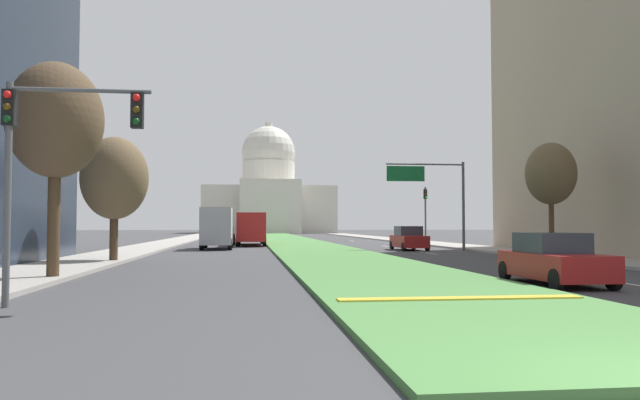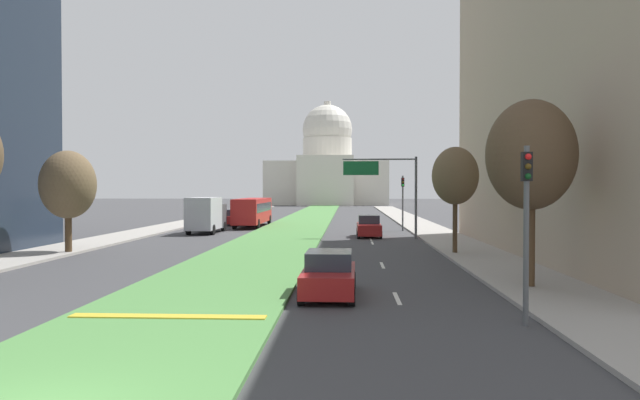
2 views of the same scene
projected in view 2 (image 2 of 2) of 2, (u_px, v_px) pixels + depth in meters
The scene contains 18 objects.
ground_plane at pixel (309, 218), 78.39m from camera, with size 304.03×304.03×0.00m, color #3D3D3F.
grass_median at pixel (305, 220), 71.49m from camera, with size 6.54×124.38×0.14m, color #4C8442.
median_curb_nose at pixel (168, 316), 17.08m from camera, with size 5.88×0.50×0.04m, color gold.
lane_dashes_right at pixel (371, 240), 44.25m from camera, with size 0.16×54.44×0.01m.
sidewalk_left at pixel (187, 223), 65.23m from camera, with size 4.00×124.38×0.15m, color #9E9991.
sidewalk_right at pixel (417, 224), 63.95m from camera, with size 4.00×124.38×0.15m, color #9E9991.
capitol_building at pixel (327, 170), 146.47m from camera, with size 30.12×25.98×26.36m.
traffic_light_near_right at pixel (526, 211), 16.52m from camera, with size 0.28×0.35×5.20m.
traffic_light_far_right at pixel (403, 196), 54.01m from camera, with size 0.28×0.35×5.20m.
overhead_guide_sign at pixel (388, 180), 45.26m from camera, with size 5.88×0.20×6.50m.
street_tree_right_near at pixel (531, 156), 22.41m from camera, with size 3.45×3.45×7.45m.
street_tree_left_mid at pixel (68, 185), 34.69m from camera, with size 3.29×3.29×6.28m.
street_tree_right_mid at pixel (455, 176), 34.29m from camera, with size 2.76×2.76×6.48m.
sedan_lead_stopped at pixel (329, 275), 21.22m from camera, with size 2.02×4.53×1.64m.
sedan_midblock at pixel (369, 227), 47.20m from camera, with size 1.98×4.48×1.80m.
sedan_distant at pixel (234, 218), 62.62m from camera, with size 1.98×4.36×1.72m.
box_truck_delivery at pixel (206, 214), 51.26m from camera, with size 2.40×6.40×3.20m.
city_bus at pixel (253, 210), 60.23m from camera, with size 2.62×11.00×2.95m.
Camera 2 is at (5.37, -9.06, 3.96)m, focal length 32.24 mm.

